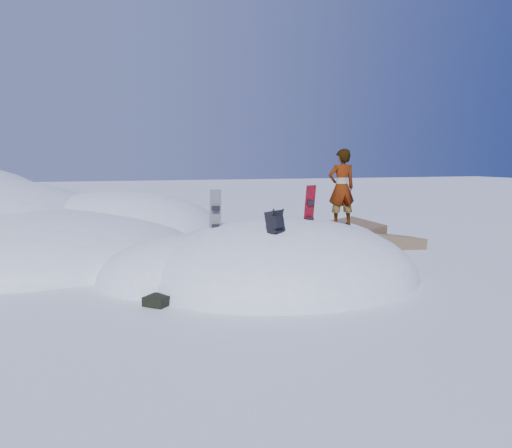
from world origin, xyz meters
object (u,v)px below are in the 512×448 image
object	(u,v)px
snowboard_dark	(215,220)
backpack	(275,222)
snowboard_red	(309,213)
person	(342,188)

from	to	relation	value
snowboard_dark	backpack	bearing A→B (deg)	-24.27
snowboard_red	snowboard_dark	xyz separation A→B (m)	(-2.25, 0.47, -0.13)
snowboard_red	person	bearing A→B (deg)	3.07
snowboard_red	snowboard_dark	bearing A→B (deg)	159.48
snowboard_dark	backpack	size ratio (longest dim) A/B	2.53
backpack	snowboard_dark	bearing A→B (deg)	94.23
snowboard_dark	backpack	xyz separation A→B (m)	(1.01, -1.40, 0.07)
snowboard_dark	snowboard_red	bearing A→B (deg)	18.05
snowboard_dark	person	bearing A→B (deg)	25.13
snowboard_dark	person	xyz separation A→B (m)	(3.22, -0.27, 0.72)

